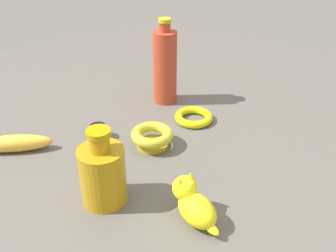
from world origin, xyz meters
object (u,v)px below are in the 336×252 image
bottle_tall (165,66)px  bowl (153,136)px  cat_figurine (194,204)px  nail_polish_jar (98,132)px  bangle (194,117)px  banana (14,143)px  bottle_short (103,173)px

bottle_tall → bowl: bearing=128.4°
cat_figurine → nail_polish_jar: bearing=-7.1°
bottle_tall → nail_polish_jar: size_ratio=5.77×
bangle → nail_polish_jar: nail_polish_jar is taller
bangle → bowl: bowl is taller
bangle → bowl: 0.17m
banana → bottle_short: bottle_short is taller
nail_polish_jar → bowl: bearing=-149.9°
bangle → nail_polish_jar: (0.12, 0.24, 0.01)m
cat_figurine → banana: 0.50m
banana → bowl: 0.35m
cat_figurine → nail_polish_jar: (0.38, -0.05, -0.02)m
cat_figurine → bangle: cat_figurine is taller
nail_polish_jar → bangle: bearing=-115.5°
cat_figurine → bottle_short: bottle_short is taller
bowl → nail_polish_jar: 0.15m
cat_figurine → bottle_short: bearing=27.3°
banana → cat_figurine: bearing=144.2°
bangle → bottle_short: size_ratio=0.63×
cat_figurine → banana: size_ratio=0.68×
bowl → bottle_tall: bottle_tall is taller
bottle_short → cat_figurine: bearing=-152.7°
bangle → nail_polish_jar: bearing=64.5°
bottle_tall → bottle_short: bearing=119.9°
bowl → bottle_tall: size_ratio=0.42×
bangle → bottle_tall: bearing=-11.6°
banana → nail_polish_jar: (-0.10, -0.19, -0.00)m
cat_figurine → bottle_short: 0.19m
bottle_short → nail_polish_jar: 0.25m
banana → nail_polish_jar: size_ratio=4.27×
cat_figurine → bowl: cat_figurine is taller
nail_polish_jar → bottle_short: bearing=146.9°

